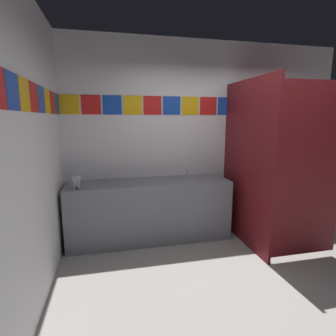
# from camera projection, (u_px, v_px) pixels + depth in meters

# --- Properties ---
(ground_plane) EXTENTS (9.41, 9.41, 0.00)m
(ground_plane) POSITION_uv_depth(u_px,v_px,m) (259.00, 284.00, 2.77)
(ground_plane) COLOR gray
(wall_back) EXTENTS (4.28, 0.09, 2.86)m
(wall_back) POSITION_uv_depth(u_px,v_px,m) (206.00, 137.00, 4.11)
(wall_back) COLOR silver
(wall_back) RESTS_ON ground_plane
(wall_side) EXTENTS (0.09, 3.26, 2.86)m
(wall_side) POSITION_uv_depth(u_px,v_px,m) (19.00, 156.00, 2.04)
(wall_side) COLOR silver
(wall_side) RESTS_ON ground_plane
(vanity_counter) EXTENTS (2.26, 0.60, 0.85)m
(vanity_counter) POSITION_uv_depth(u_px,v_px,m) (150.00, 210.00, 3.77)
(vanity_counter) COLOR slate
(vanity_counter) RESTS_ON ground_plane
(faucet_left) EXTENTS (0.04, 0.10, 0.14)m
(faucet_left) POSITION_uv_depth(u_px,v_px,m) (108.00, 178.00, 3.64)
(faucet_left) COLOR silver
(faucet_left) RESTS_ON vanity_counter
(faucet_right) EXTENTS (0.04, 0.10, 0.14)m
(faucet_right) POSITION_uv_depth(u_px,v_px,m) (186.00, 175.00, 3.88)
(faucet_right) COLOR silver
(faucet_right) RESTS_ON vanity_counter
(soap_dispenser) EXTENTS (0.09, 0.09, 0.16)m
(soap_dispenser) POSITION_uv_depth(u_px,v_px,m) (77.00, 182.00, 3.30)
(soap_dispenser) COLOR gray
(soap_dispenser) RESTS_ON vanity_counter
(stall_divider) EXTENTS (0.92, 1.32, 2.23)m
(stall_divider) POSITION_uv_depth(u_px,v_px,m) (268.00, 167.00, 3.37)
(stall_divider) COLOR maroon
(stall_divider) RESTS_ON ground_plane
(toilet) EXTENTS (0.39, 0.49, 0.74)m
(toilet) POSITION_uv_depth(u_px,v_px,m) (265.00, 213.00, 4.00)
(toilet) COLOR white
(toilet) RESTS_ON ground_plane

